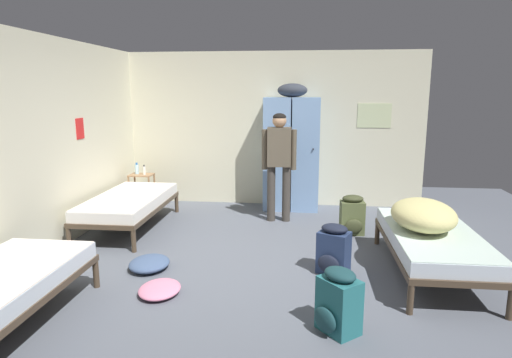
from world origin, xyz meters
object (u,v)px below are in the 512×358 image
(locker_bank, at_px, (291,151))
(lotion_bottle, at_px, (144,170))
(bed_left_rear, at_px, (129,203))
(shelf_unit, at_px, (142,187))
(clothes_pile_denim, at_px, (149,263))
(person_traveler, at_px, (279,157))
(bedding_heap, at_px, (423,215))
(bed_right, at_px, (432,241))
(water_bottle, at_px, (137,169))
(backpack_teal, at_px, (338,302))
(clothes_pile_pink, at_px, (160,289))
(backpack_navy, at_px, (333,250))
(backpack_olive, at_px, (352,216))

(locker_bank, height_order, lotion_bottle, locker_bank)
(bed_left_rear, bearing_deg, shelf_unit, 102.09)
(locker_bank, bearing_deg, bed_left_rear, -149.01)
(shelf_unit, bearing_deg, clothes_pile_denim, -67.98)
(person_traveler, distance_m, clothes_pile_denim, 2.58)
(bedding_heap, bearing_deg, lotion_bottle, 150.01)
(shelf_unit, xyz_separation_m, bed_left_rear, (0.25, -1.17, 0.04))
(bed_right, relative_size, water_bottle, 9.87)
(locker_bank, bearing_deg, shelf_unit, -175.58)
(bed_right, height_order, bed_left_rear, same)
(bed_right, relative_size, clothes_pile_denim, 3.72)
(backpack_teal, xyz_separation_m, clothes_pile_denim, (-1.99, 1.09, -0.19))
(bed_right, height_order, backpack_teal, backpack_teal)
(shelf_unit, height_order, clothes_pile_pink, shelf_unit)
(bed_left_rear, xyz_separation_m, backpack_teal, (2.78, -2.49, -0.12))
(locker_bank, bearing_deg, bedding_heap, -59.21)
(backpack_teal, bearing_deg, shelf_unit, 129.62)
(shelf_unit, relative_size, lotion_bottle, 3.40)
(locker_bank, distance_m, backpack_teal, 3.95)
(bed_right, relative_size, bedding_heap, 2.11)
(water_bottle, distance_m, clothes_pile_denim, 2.88)
(shelf_unit, height_order, person_traveler, person_traveler)
(locker_bank, height_order, backpack_navy, locker_bank)
(shelf_unit, bearing_deg, bed_right, -30.00)
(backpack_olive, distance_m, clothes_pile_denim, 2.81)
(bed_right, xyz_separation_m, backpack_olive, (-0.70, 1.30, -0.12))
(bedding_heap, bearing_deg, clothes_pile_denim, -175.06)
(bed_right, bearing_deg, backpack_navy, -175.68)
(clothes_pile_pink, bearing_deg, person_traveler, 68.95)
(bed_right, distance_m, bed_left_rear, 4.05)
(bed_left_rear, height_order, bedding_heap, bedding_heap)
(shelf_unit, xyz_separation_m, backpack_teal, (3.03, -3.66, -0.09))
(bed_right, height_order, backpack_olive, backpack_olive)
(backpack_olive, xyz_separation_m, clothes_pile_denim, (-2.37, -1.50, -0.19))
(shelf_unit, bearing_deg, locker_bank, 4.42)
(shelf_unit, bearing_deg, water_bottle, 165.96)
(backpack_teal, bearing_deg, backpack_navy, 88.29)
(water_bottle, xyz_separation_m, backpack_olive, (3.49, -1.09, -0.40))
(bed_left_rear, height_order, water_bottle, water_bottle)
(water_bottle, xyz_separation_m, lotion_bottle, (0.15, -0.06, -0.01))
(backpack_teal, relative_size, backpack_navy, 1.00)
(locker_bank, distance_m, backpack_olive, 1.70)
(person_traveler, xyz_separation_m, lotion_bottle, (-2.29, 0.51, -0.34))
(backpack_teal, bearing_deg, water_bottle, 130.21)
(lotion_bottle, relative_size, clothes_pile_pink, 0.35)
(bed_right, distance_m, lotion_bottle, 4.67)
(person_traveler, relative_size, backpack_teal, 2.97)
(clothes_pile_denim, bearing_deg, backpack_teal, -28.65)
(backpack_teal, xyz_separation_m, backpack_navy, (0.04, 1.21, 0.00))
(water_bottle, relative_size, clothes_pile_denim, 0.38)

